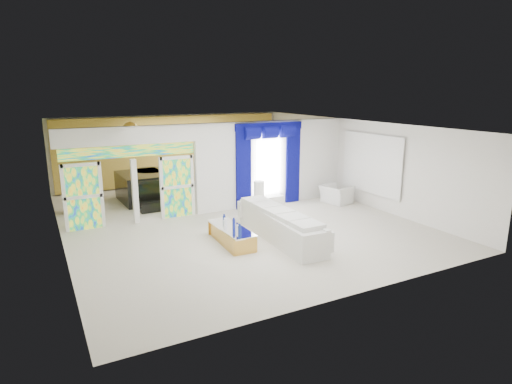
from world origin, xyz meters
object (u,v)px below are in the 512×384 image
white_sofa (280,226)px  armchair (336,194)px  coffee_table (231,235)px  grand_piano (143,187)px  console_table (266,202)px

white_sofa → armchair: white_sofa is taller
coffee_table → white_sofa: bearing=-12.5°
coffee_table → grand_piano: size_ratio=0.92×
white_sofa → coffee_table: white_sofa is taller
console_table → grand_piano: size_ratio=0.59×
armchair → grand_piano: (-6.19, 3.63, 0.19)m
console_table → armchair: size_ratio=1.21×
coffee_table → armchair: size_ratio=1.89×
coffee_table → console_table: coffee_table is taller
white_sofa → coffee_table: bearing=170.4°
console_table → armchair: 2.65m
grand_piano → armchair: bearing=-32.6°
armchair → grand_piano: size_ratio=0.49×
console_table → grand_piano: grand_piano is taller
white_sofa → console_table: 3.20m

